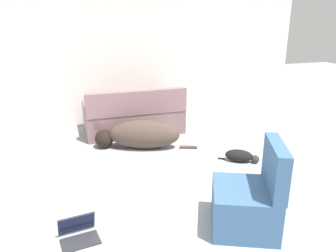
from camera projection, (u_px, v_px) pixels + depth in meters
name	position (u px, v px, depth m)	size (l,w,h in m)	color
wall_back	(132.00, 47.00, 5.86)	(6.53, 0.06, 2.79)	silver
couch	(134.00, 117.00, 5.61)	(1.65, 0.83, 0.79)	gray
dog	(140.00, 135.00, 4.94)	(1.52, 0.75, 0.44)	#4C3D33
cat	(240.00, 156.00, 4.51)	(0.51, 0.38, 0.17)	black
laptop_open	(78.00, 231.00, 2.94)	(0.37, 0.32, 0.21)	#2D2D33
side_chair	(250.00, 201.00, 3.03)	(0.79, 0.80, 0.85)	#385B84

